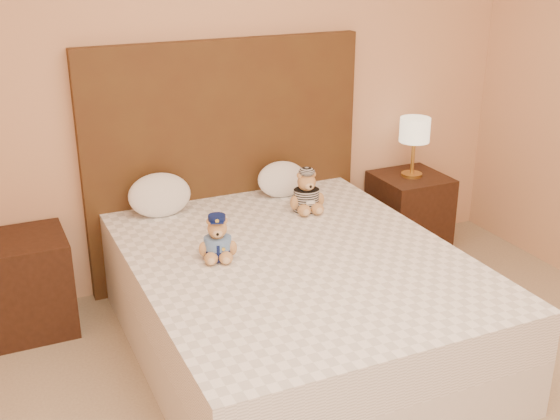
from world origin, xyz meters
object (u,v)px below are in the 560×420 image
(nightstand_right, at_px, (409,214))
(teddy_prisoner, at_px, (306,191))
(nightstand_left, at_px, (28,284))
(lamp, at_px, (415,133))
(teddy_police, at_px, (217,237))
(pillow_left, at_px, (160,193))
(bed, at_px, (295,303))
(pillow_right, at_px, (282,178))

(nightstand_right, relative_size, teddy_prisoner, 2.22)
(nightstand_left, distance_m, lamp, 2.56)
(nightstand_right, bearing_deg, teddy_police, -157.51)
(teddy_prisoner, bearing_deg, teddy_police, -144.53)
(nightstand_left, distance_m, pillow_left, 0.88)
(bed, distance_m, pillow_left, 1.04)
(nightstand_right, xyz_separation_m, pillow_right, (-0.95, 0.03, 0.39))
(nightstand_left, relative_size, teddy_police, 2.38)
(bed, xyz_separation_m, nightstand_right, (1.25, 0.80, -0.00))
(bed, bearing_deg, pillow_right, 69.95)
(lamp, bearing_deg, pillow_right, 178.19)
(bed, relative_size, pillow_right, 6.21)
(nightstand_right, distance_m, pillow_right, 1.02)
(lamp, height_order, teddy_prisoner, lamp)
(nightstand_right, bearing_deg, nightstand_left, 180.00)
(nightstand_left, xyz_separation_m, teddy_police, (0.88, -0.67, 0.39))
(teddy_police, relative_size, pillow_right, 0.72)
(bed, bearing_deg, teddy_police, 160.98)
(nightstand_right, bearing_deg, pillow_right, 178.19)
(teddy_police, bearing_deg, teddy_prisoner, 47.52)
(teddy_prisoner, bearing_deg, nightstand_right, 22.21)
(lamp, height_order, teddy_police, lamp)
(nightstand_right, height_order, pillow_left, pillow_left)
(lamp, xyz_separation_m, pillow_left, (-1.72, 0.03, -0.17))
(lamp, xyz_separation_m, pillow_right, (-0.95, 0.03, -0.18))
(nightstand_left, bearing_deg, nightstand_right, 0.00)
(teddy_police, bearing_deg, bed, -1.28)
(lamp, distance_m, teddy_prisoner, 0.99)
(nightstand_right, distance_m, lamp, 0.57)
(bed, distance_m, pillow_right, 0.97)
(pillow_left, xyz_separation_m, pillow_right, (0.78, 0.00, -0.02))
(pillow_left, bearing_deg, teddy_police, -81.87)
(nightstand_right, bearing_deg, pillow_left, 179.00)
(pillow_left, bearing_deg, pillow_right, 0.00)
(nightstand_right, bearing_deg, lamp, 180.00)
(nightstand_left, relative_size, lamp, 1.38)
(bed, height_order, pillow_left, pillow_left)
(teddy_prisoner, height_order, pillow_left, pillow_left)
(bed, height_order, pillow_right, pillow_right)
(nightstand_left, relative_size, pillow_right, 1.71)
(pillow_left, bearing_deg, bed, -60.36)
(teddy_police, height_order, pillow_right, teddy_police)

